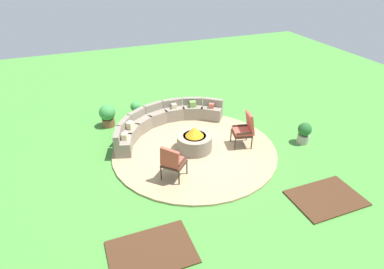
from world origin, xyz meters
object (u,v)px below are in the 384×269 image
object	(u,v)px
curved_stone_bench	(163,120)
potted_plant_2	(107,115)
potted_plant_0	(304,132)
potted_plant_1	(136,109)
lounge_chair_front_right	(245,129)
lounge_chair_front_left	(172,161)
fire_pit	(195,141)

from	to	relation	value
curved_stone_bench	potted_plant_2	bearing A→B (deg)	150.62
curved_stone_bench	potted_plant_0	xyz separation A→B (m)	(3.75, -2.36, 0.02)
potted_plant_1	lounge_chair_front_right	bearing A→B (deg)	-48.59
curved_stone_bench	potted_plant_0	size ratio (longest dim) A/B	5.88
potted_plant_1	potted_plant_2	size ratio (longest dim) A/B	0.87
curved_stone_bench	lounge_chair_front_left	distance (m)	2.72
potted_plant_0	potted_plant_1	world-z (taller)	potted_plant_0
potted_plant_0	potted_plant_2	size ratio (longest dim) A/B	0.89
curved_stone_bench	potted_plant_1	xyz separation A→B (m)	(-0.64, 1.04, 0.04)
lounge_chair_front_left	potted_plant_2	size ratio (longest dim) A/B	1.34
fire_pit	lounge_chair_front_left	distance (m)	1.51
potted_plant_1	fire_pit	bearing A→B (deg)	-66.76
lounge_chair_front_left	potted_plant_0	distance (m)	4.31
lounge_chair_front_left	fire_pit	bearing A→B (deg)	90.82
lounge_chair_front_right	potted_plant_0	world-z (taller)	lounge_chair_front_right
curved_stone_bench	potted_plant_2	distance (m)	1.86
lounge_chair_front_left	potted_plant_1	xyz separation A→B (m)	(-0.10, 3.70, -0.21)
lounge_chair_front_left	lounge_chair_front_right	xyz separation A→B (m)	(2.49, 0.76, 0.02)
fire_pit	lounge_chair_front_left	bearing A→B (deg)	-133.66
fire_pit	potted_plant_2	bearing A→B (deg)	130.24
potted_plant_0	potted_plant_2	bearing A→B (deg)	148.65
lounge_chair_front_right	potted_plant_1	bearing A→B (deg)	54.48
lounge_chair_front_right	potted_plant_2	xyz separation A→B (m)	(-3.57, 2.81, -0.20)
curved_stone_bench	potted_plant_0	world-z (taller)	curved_stone_bench
fire_pit	lounge_chair_front_right	distance (m)	1.52
potted_plant_0	potted_plant_1	distance (m)	5.55
lounge_chair_front_left	potted_plant_1	world-z (taller)	lounge_chair_front_left
lounge_chair_front_left	potted_plant_1	bearing A→B (deg)	135.96
fire_pit	potted_plant_1	xyz separation A→B (m)	(-1.12, 2.62, 0.03)
fire_pit	potted_plant_0	distance (m)	3.36
lounge_chair_front_right	potted_plant_1	distance (m)	3.92
fire_pit	lounge_chair_front_right	size ratio (longest dim) A/B	0.97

